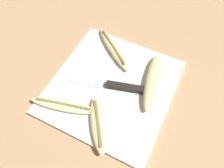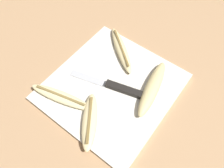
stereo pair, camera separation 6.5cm
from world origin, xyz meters
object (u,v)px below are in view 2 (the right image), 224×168
at_px(knife, 119,88).
at_px(banana_soft_right, 61,97).
at_px(banana_mellow_near, 121,49).
at_px(banana_ripe_center, 90,121).
at_px(banana_spotted_left, 152,88).

relative_size(knife, banana_soft_right, 1.16).
distance_m(banana_mellow_near, banana_soft_right, 0.25).
xyz_separation_m(knife, banana_ripe_center, (-0.13, -0.00, 0.00)).
relative_size(knife, banana_spotted_left, 1.12).
relative_size(knife, banana_mellow_near, 1.29).
bearing_deg(banana_soft_right, banana_mellow_near, -7.88).
xyz_separation_m(banana_spotted_left, banana_ripe_center, (-0.19, 0.08, -0.00)).
bearing_deg(banana_spotted_left, banana_ripe_center, 156.87).
bearing_deg(knife, banana_ripe_center, 164.86).
bearing_deg(banana_spotted_left, banana_mellow_near, 67.49).
relative_size(banana_spotted_left, banana_ripe_center, 1.30).
distance_m(banana_ripe_center, banana_soft_right, 0.11).
bearing_deg(banana_mellow_near, banana_spotted_left, -112.51).
height_order(banana_ripe_center, banana_soft_right, banana_ripe_center).
relative_size(knife, banana_ripe_center, 1.46).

